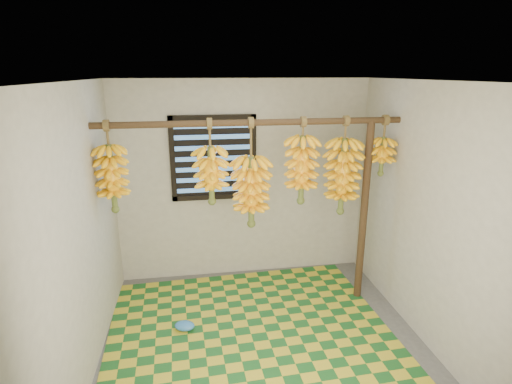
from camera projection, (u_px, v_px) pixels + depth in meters
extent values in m
cube|color=#4B4B4B|center=(265.00, 347.00, 3.74)|extent=(3.00, 3.00, 0.01)
cube|color=silver|center=(268.00, 80.00, 3.04)|extent=(3.00, 3.00, 0.01)
cube|color=gray|center=(243.00, 181.00, 4.81)|extent=(3.00, 0.01, 2.40)
cube|color=gray|center=(80.00, 239.00, 3.16)|extent=(0.01, 3.00, 2.40)
cube|color=gray|center=(429.00, 217.00, 3.62)|extent=(0.01, 3.00, 2.40)
cube|color=black|center=(214.00, 158.00, 4.65)|extent=(1.00, 0.04, 1.00)
cylinder|color=#422D18|center=(254.00, 123.00, 3.82)|extent=(3.00, 0.06, 0.06)
cylinder|color=#422D18|center=(364.00, 214.00, 4.29)|extent=(0.08, 0.08, 2.00)
cube|color=#18521F|center=(249.00, 327.00, 4.01)|extent=(2.82, 2.30, 0.01)
ellipsoid|color=#306FB4|center=(185.00, 326.00, 3.96)|extent=(0.24, 0.20, 0.08)
cylinder|color=brown|center=(107.00, 135.00, 3.64)|extent=(0.02, 0.02, 0.23)
cylinder|color=#4C5923|center=(112.00, 177.00, 3.75)|extent=(0.05, 0.05, 0.61)
cylinder|color=brown|center=(210.00, 135.00, 3.79)|extent=(0.02, 0.02, 0.28)
cylinder|color=#4C5923|center=(211.00, 173.00, 3.89)|extent=(0.06, 0.06, 0.53)
cylinder|color=brown|center=(251.00, 140.00, 3.86)|extent=(0.02, 0.02, 0.39)
cylinder|color=#4C5923|center=(251.00, 190.00, 4.01)|extent=(0.06, 0.06, 0.68)
cylinder|color=brown|center=(303.00, 129.00, 3.91)|extent=(0.02, 0.02, 0.20)
cylinder|color=#4C5923|center=(302.00, 168.00, 4.03)|extent=(0.06, 0.06, 0.66)
cylinder|color=brown|center=(346.00, 130.00, 3.99)|extent=(0.02, 0.02, 0.24)
cylinder|color=#4C5923|center=(343.00, 175.00, 4.12)|extent=(0.06, 0.06, 0.76)
cylinder|color=brown|center=(385.00, 128.00, 4.05)|extent=(0.02, 0.02, 0.23)
cylinder|color=#4C5923|center=(382.00, 154.00, 4.13)|extent=(0.05, 0.05, 0.37)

